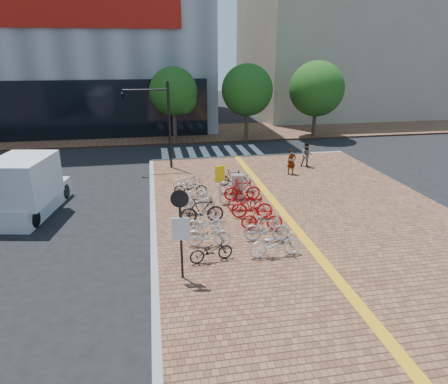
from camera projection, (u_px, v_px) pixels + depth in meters
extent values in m
plane|color=black|center=(248.00, 231.00, 17.09)|extent=(120.00, 120.00, 0.00)
cube|color=brown|center=(374.00, 288.00, 12.93)|extent=(14.00, 34.00, 0.15)
cube|color=#EBA214|center=(346.00, 289.00, 12.73)|extent=(0.40, 34.00, 0.01)
cube|color=gray|center=(156.00, 311.00, 11.77)|extent=(0.25, 34.00, 0.15)
cube|color=gray|center=(250.00, 157.00, 28.67)|extent=(14.00, 0.25, 0.15)
cube|color=brown|center=(195.00, 133.00, 36.51)|extent=(70.00, 8.00, 0.15)
cube|color=gray|center=(336.00, 34.00, 46.67)|extent=(20.00, 18.00, 18.00)
cube|color=silver|center=(165.00, 154.00, 29.55)|extent=(0.50, 4.00, 0.01)
cube|color=silver|center=(178.00, 154.00, 29.72)|extent=(0.50, 4.00, 0.01)
cube|color=silver|center=(192.00, 153.00, 29.89)|extent=(0.50, 4.00, 0.01)
cube|color=silver|center=(205.00, 153.00, 30.05)|extent=(0.50, 4.00, 0.01)
cube|color=silver|center=(218.00, 152.00, 30.22)|extent=(0.50, 4.00, 0.01)
cube|color=silver|center=(231.00, 151.00, 30.38)|extent=(0.50, 4.00, 0.01)
cube|color=silver|center=(244.00, 151.00, 30.55)|extent=(0.50, 4.00, 0.01)
cube|color=silver|center=(257.00, 150.00, 30.71)|extent=(0.50, 4.00, 0.01)
cylinder|color=#38281E|center=(175.00, 126.00, 32.47)|extent=(0.32, 0.32, 2.60)
sphere|color=#194714|center=(173.00, 91.00, 31.54)|extent=(3.80, 3.80, 3.80)
sphere|color=#194714|center=(181.00, 99.00, 31.57)|extent=(2.40, 2.40, 2.40)
cylinder|color=#38281E|center=(246.00, 124.00, 33.47)|extent=(0.32, 0.32, 2.60)
sphere|color=#194714|center=(247.00, 90.00, 32.54)|extent=(4.20, 4.20, 4.20)
sphere|color=#194714|center=(255.00, 98.00, 32.56)|extent=(2.40, 2.40, 2.40)
cylinder|color=#38281E|center=(314.00, 122.00, 34.46)|extent=(0.32, 0.32, 2.60)
sphere|color=#194714|center=(317.00, 89.00, 33.53)|extent=(4.60, 4.60, 4.60)
sphere|color=#194714|center=(324.00, 96.00, 33.56)|extent=(2.40, 2.40, 2.40)
imported|color=black|center=(211.00, 250.00, 14.27)|extent=(1.69, 0.85, 0.85)
imported|color=silver|center=(209.00, 234.00, 15.29)|extent=(1.82, 0.80, 1.06)
imported|color=silver|center=(205.00, 223.00, 16.44)|extent=(1.61, 0.53, 0.95)
imported|color=black|center=(202.00, 210.00, 17.40)|extent=(1.94, 0.60, 1.16)
imported|color=silver|center=(197.00, 202.00, 18.53)|extent=(1.76, 0.50, 1.06)
imported|color=white|center=(190.00, 193.00, 19.64)|extent=(1.86, 0.73, 1.09)
imported|color=black|center=(190.00, 187.00, 20.68)|extent=(1.78, 0.81, 0.90)
imported|color=silver|center=(188.00, 181.00, 21.83)|extent=(1.60, 0.57, 0.84)
imported|color=silver|center=(275.00, 243.00, 14.59)|extent=(2.01, 0.78, 1.04)
imported|color=#B0B0B5|center=(267.00, 229.00, 15.71)|extent=(1.89, 0.85, 1.10)
imported|color=red|center=(262.00, 218.00, 16.72)|extent=(1.81, 0.82, 1.05)
imported|color=#AF0E0C|center=(252.00, 206.00, 17.89)|extent=(1.94, 0.83, 1.13)
imported|color=#B40C1A|center=(244.00, 201.00, 18.87)|extent=(1.64, 0.58, 0.86)
imported|color=#A50B0B|center=(242.00, 190.00, 20.03)|extent=(1.87, 0.62, 1.11)
imported|color=#ACACB1|center=(237.00, 183.00, 21.11)|extent=(2.07, 0.87, 1.06)
imported|color=black|center=(233.00, 178.00, 22.16)|extent=(1.63, 0.75, 0.94)
imported|color=gray|center=(291.00, 162.00, 24.15)|extent=(0.61, 0.44, 1.55)
imported|color=#4B4F5F|center=(307.00, 155.00, 25.70)|extent=(0.87, 0.75, 1.56)
cube|color=#A7A8AC|center=(238.00, 186.00, 20.35)|extent=(0.65, 0.54, 1.23)
cylinder|color=#B7B7BC|center=(220.00, 184.00, 19.69)|extent=(0.09, 0.09, 1.82)
cube|color=yellow|center=(220.00, 174.00, 19.46)|extent=(0.50, 0.19, 0.81)
cylinder|color=black|center=(181.00, 236.00, 12.87)|extent=(0.09, 0.09, 3.10)
cylinder|color=black|center=(180.00, 199.00, 12.37)|extent=(0.58, 0.12, 0.58)
cube|color=silver|center=(181.00, 229.00, 12.72)|extent=(0.57, 0.12, 0.77)
cylinder|color=black|center=(170.00, 126.00, 24.90)|extent=(0.16, 0.16, 5.40)
cylinder|color=black|center=(145.00, 90.00, 23.93)|extent=(2.70, 0.11, 0.11)
imported|color=black|center=(123.00, 95.00, 23.80)|extent=(0.24, 1.12, 0.45)
cube|color=silver|center=(30.00, 202.00, 18.99)|extent=(2.95, 5.27, 1.00)
cube|color=silver|center=(40.00, 169.00, 19.93)|extent=(2.44, 2.44, 1.44)
cube|color=silver|center=(16.00, 180.00, 17.69)|extent=(2.73, 3.44, 1.99)
cylinder|color=black|center=(28.00, 192.00, 20.69)|extent=(0.38, 0.81, 0.77)
cylinder|color=black|center=(64.00, 192.00, 20.69)|extent=(0.38, 0.81, 0.77)
cylinder|color=black|center=(34.00, 219.00, 17.36)|extent=(0.38, 0.81, 0.77)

